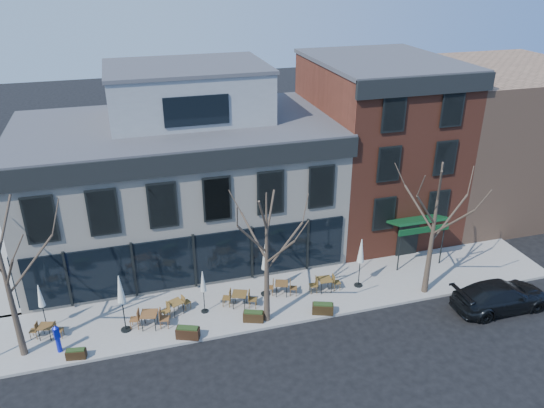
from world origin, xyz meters
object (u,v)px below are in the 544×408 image
object	(u,v)px
parked_sedan	(501,296)
cafe_set_0	(46,330)
umbrella_0	(41,298)
call_box	(57,338)

from	to	relation	value
parked_sedan	cafe_set_0	distance (m)	22.97
cafe_set_0	umbrella_0	bearing A→B (deg)	96.99
call_box	umbrella_0	distance (m)	2.36
umbrella_0	cafe_set_0	bearing A→B (deg)	-83.01
parked_sedan	call_box	xyz separation A→B (m)	(-21.99, 2.68, 0.16)
parked_sedan	umbrella_0	size ratio (longest dim) A/B	2.09
call_box	umbrella_0	size ratio (longest dim) A/B	0.58
cafe_set_0	umbrella_0	distance (m)	1.55
parked_sedan	umbrella_0	xyz separation A→B (m)	(-22.73, 4.68, 1.17)
umbrella_0	parked_sedan	bearing A→B (deg)	-11.64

